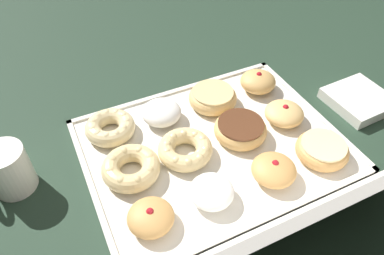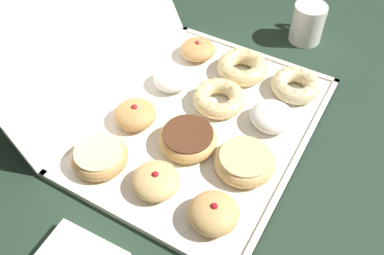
% 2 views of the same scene
% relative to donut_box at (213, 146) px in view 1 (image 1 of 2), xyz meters
% --- Properties ---
extents(ground_plane, '(3.00, 3.00, 0.00)m').
position_rel_donut_box_xyz_m(ground_plane, '(0.00, 0.00, -0.01)').
color(ground_plane, '#233828').
extents(donut_box, '(0.55, 0.42, 0.01)m').
position_rel_donut_box_xyz_m(donut_box, '(0.00, 0.00, 0.00)').
color(donut_box, silver).
rests_on(donut_box, ground).
extents(box_lid_open, '(0.55, 0.19, 0.41)m').
position_rel_donut_box_xyz_m(box_lid_open, '(0.00, 0.31, 0.20)').
color(box_lid_open, silver).
rests_on(box_lid_open, ground).
extents(jelly_filled_donut_0, '(0.09, 0.09, 0.05)m').
position_rel_donut_box_xyz_m(jelly_filled_donut_0, '(-0.20, -0.13, 0.03)').
color(jelly_filled_donut_0, tan).
rests_on(jelly_filled_donut_0, donut_box).
extents(glazed_ring_donut_1, '(0.12, 0.12, 0.04)m').
position_rel_donut_box_xyz_m(glazed_ring_donut_1, '(-0.06, -0.12, 0.02)').
color(glazed_ring_donut_1, '#E5B770').
rests_on(glazed_ring_donut_1, donut_box).
extents(powdered_filled_donut_2, '(0.09, 0.09, 0.05)m').
position_rel_donut_box_xyz_m(powdered_filled_donut_2, '(0.07, -0.12, 0.03)').
color(powdered_filled_donut_2, white).
rests_on(powdered_filled_donut_2, donut_box).
extents(cruller_donut_3, '(0.11, 0.11, 0.04)m').
position_rel_donut_box_xyz_m(cruller_donut_3, '(0.19, -0.13, 0.02)').
color(cruller_donut_3, beige).
rests_on(cruller_donut_3, donut_box).
extents(jelly_filled_donut_4, '(0.09, 0.09, 0.05)m').
position_rel_donut_box_xyz_m(jelly_filled_donut_4, '(-0.19, 0.00, 0.03)').
color(jelly_filled_donut_4, '#E5B770').
rests_on(jelly_filled_donut_4, donut_box).
extents(chocolate_frosted_donut_5, '(0.12, 0.12, 0.04)m').
position_rel_donut_box_xyz_m(chocolate_frosted_donut_5, '(-0.07, 0.00, 0.02)').
color(chocolate_frosted_donut_5, tan).
rests_on(chocolate_frosted_donut_5, donut_box).
extents(cruller_donut_6, '(0.12, 0.12, 0.04)m').
position_rel_donut_box_xyz_m(cruller_donut_6, '(0.07, 0.00, 0.02)').
color(cruller_donut_6, '#EACC8C').
rests_on(cruller_donut_6, donut_box).
extents(cruller_donut_7, '(0.12, 0.12, 0.04)m').
position_rel_donut_box_xyz_m(cruller_donut_7, '(0.19, 0.00, 0.03)').
color(cruller_donut_7, '#EACC8C').
rests_on(cruller_donut_7, donut_box).
extents(glazed_ring_donut_8, '(0.11, 0.11, 0.04)m').
position_rel_donut_box_xyz_m(glazed_ring_donut_8, '(-0.19, 0.13, 0.02)').
color(glazed_ring_donut_8, tan).
rests_on(glazed_ring_donut_8, donut_box).
extents(jelly_filled_donut_9, '(0.09, 0.09, 0.05)m').
position_rel_donut_box_xyz_m(jelly_filled_donut_9, '(-0.07, 0.13, 0.03)').
color(jelly_filled_donut_9, tan).
rests_on(jelly_filled_donut_9, donut_box).
extents(powdered_filled_donut_10, '(0.09, 0.09, 0.04)m').
position_rel_donut_box_xyz_m(powdered_filled_donut_10, '(0.07, 0.12, 0.03)').
color(powdered_filled_donut_10, white).
rests_on(powdered_filled_donut_10, donut_box).
extents(jelly_filled_donut_11, '(0.09, 0.09, 0.05)m').
position_rel_donut_box_xyz_m(jelly_filled_donut_11, '(0.19, 0.12, 0.03)').
color(jelly_filled_donut_11, tan).
rests_on(jelly_filled_donut_11, donut_box).
extents(coffee_mug, '(0.10, 0.08, 0.10)m').
position_rel_donut_box_xyz_m(coffee_mug, '(0.41, -0.08, 0.05)').
color(coffee_mug, white).
rests_on(coffee_mug, ground).
extents(napkin_stack, '(0.15, 0.15, 0.03)m').
position_rel_donut_box_xyz_m(napkin_stack, '(-0.40, 0.02, 0.01)').
color(napkin_stack, white).
rests_on(napkin_stack, ground).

